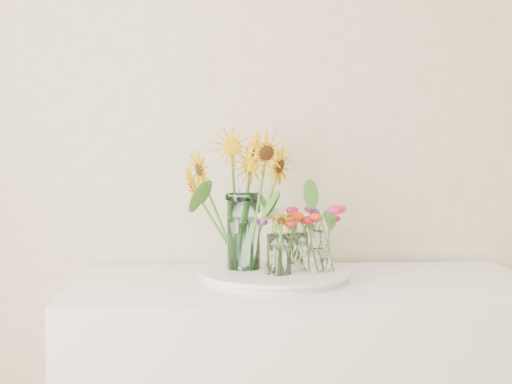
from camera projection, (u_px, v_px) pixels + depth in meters
tray at (274, 275)px, 1.97m from camera, size 0.44×0.44×0.02m
mason_jar at (244, 231)px, 1.98m from camera, size 0.12×0.12×0.24m
sunflower_bouquet at (244, 198)px, 1.97m from camera, size 0.68×0.68×0.45m
small_vase_a at (279, 255)px, 1.90m from camera, size 0.09×0.09×0.12m
wildflower_posy_a at (279, 240)px, 1.89m from camera, size 0.18×0.18×0.21m
small_vase_b at (317, 251)px, 1.94m from camera, size 0.11×0.11×0.13m
wildflower_posy_b at (318, 237)px, 1.94m from camera, size 0.20×0.20×0.22m
small_vase_c at (299, 249)px, 2.07m from camera, size 0.06×0.06×0.11m
wildflower_posy_c at (299, 235)px, 2.06m from camera, size 0.20×0.20×0.20m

